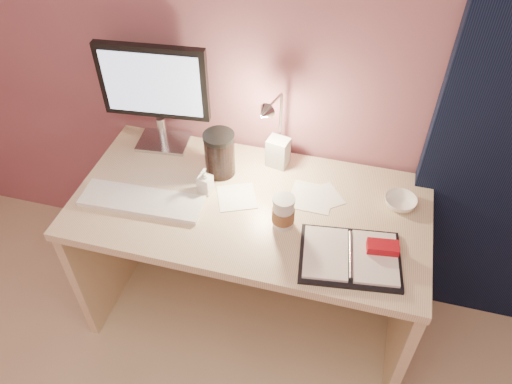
% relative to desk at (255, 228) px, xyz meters
% --- Properties ---
extents(desk, '(1.40, 0.70, 0.73)m').
position_rel_desk_xyz_m(desk, '(0.00, 0.00, 0.00)').
color(desk, beige).
rests_on(desk, ground).
extents(monitor, '(0.45, 0.18, 0.48)m').
position_rel_desk_xyz_m(monitor, '(-0.47, 0.19, 0.51)').
color(monitor, silver).
rests_on(monitor, desk).
extents(keyboard, '(0.49, 0.17, 0.02)m').
position_rel_desk_xyz_m(keyboard, '(-0.41, -0.18, 0.24)').
color(keyboard, white).
rests_on(keyboard, desk).
extents(planner, '(0.39, 0.31, 0.06)m').
position_rel_desk_xyz_m(planner, '(0.42, -0.24, 0.24)').
color(planner, black).
rests_on(planner, desk).
extents(paper_a, '(0.19, 0.19, 0.00)m').
position_rel_desk_xyz_m(paper_a, '(0.27, 0.04, 0.23)').
color(paper_a, white).
rests_on(paper_a, desk).
extents(paper_b, '(0.17, 0.17, 0.00)m').
position_rel_desk_xyz_m(paper_b, '(0.23, 0.02, 0.23)').
color(paper_b, white).
rests_on(paper_b, desk).
extents(paper_c, '(0.20, 0.20, 0.00)m').
position_rel_desk_xyz_m(paper_c, '(-0.06, -0.05, 0.23)').
color(paper_c, white).
rests_on(paper_c, desk).
extents(coffee_cup, '(0.09, 0.09, 0.14)m').
position_rel_desk_xyz_m(coffee_cup, '(0.15, -0.15, 0.29)').
color(coffee_cup, silver).
rests_on(coffee_cup, desk).
extents(bowl, '(0.15, 0.15, 0.04)m').
position_rel_desk_xyz_m(bowl, '(0.57, 0.07, 0.25)').
color(bowl, white).
rests_on(bowl, desk).
extents(lotion_bottle, '(0.06, 0.06, 0.12)m').
position_rel_desk_xyz_m(lotion_bottle, '(-0.19, -0.05, 0.28)').
color(lotion_bottle, silver).
rests_on(lotion_bottle, desk).
extents(dark_jar, '(0.12, 0.12, 0.17)m').
position_rel_desk_xyz_m(dark_jar, '(-0.17, 0.08, 0.31)').
color(dark_jar, black).
rests_on(dark_jar, desk).
extents(product_box, '(0.10, 0.09, 0.13)m').
position_rel_desk_xyz_m(product_box, '(0.05, 0.19, 0.29)').
color(product_box, '#B3B3AF').
rests_on(product_box, desk).
extents(desk_lamp, '(0.11, 0.21, 0.34)m').
position_rel_desk_xyz_m(desk_lamp, '(0.07, 0.15, 0.44)').
color(desk_lamp, silver).
rests_on(desk_lamp, desk).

